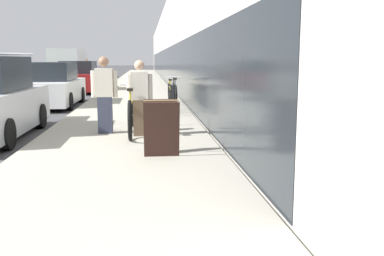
% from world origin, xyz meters
% --- Properties ---
extents(sidewalk_slab, '(3.46, 70.00, 0.15)m').
position_xyz_m(sidewalk_slab, '(4.83, 21.00, 0.07)').
color(sidewalk_slab, '#A39E8E').
rests_on(sidewalk_slab, ground).
extents(storefront_facade, '(10.01, 70.00, 5.21)m').
position_xyz_m(storefront_facade, '(11.60, 29.00, 2.60)').
color(storefront_facade, '#BCB7AD').
rests_on(storefront_facade, ground).
extents(tandem_bicycle, '(0.52, 2.55, 0.99)m').
position_xyz_m(tandem_bicycle, '(4.97, 2.79, 0.56)').
color(tandem_bicycle, black).
rests_on(tandem_bicycle, sidewalk_slab).
extents(person_rider, '(0.52, 0.20, 1.52)m').
position_xyz_m(person_rider, '(5.15, 2.48, 0.91)').
color(person_rider, brown).
rests_on(person_rider, sidewalk_slab).
extents(person_bystander, '(0.54, 0.21, 1.59)m').
position_xyz_m(person_bystander, '(4.42, 2.86, 0.94)').
color(person_bystander, '#33384C').
rests_on(person_bystander, sidewalk_slab).
extents(bike_rack_hoop, '(0.05, 0.60, 0.84)m').
position_xyz_m(bike_rack_hoop, '(6.03, 5.67, 0.66)').
color(bike_rack_hoop, black).
rests_on(bike_rack_hoop, sidewalk_slab).
extents(cruiser_bike_nearest, '(0.52, 1.82, 0.99)m').
position_xyz_m(cruiser_bike_nearest, '(6.15, 7.02, 0.56)').
color(cruiser_bike_nearest, black).
rests_on(cruiser_bike_nearest, sidewalk_slab).
extents(cruiser_bike_middle, '(0.52, 1.78, 0.86)m').
position_xyz_m(cruiser_bike_middle, '(6.13, 9.14, 0.51)').
color(cruiser_bike_middle, black).
rests_on(cruiser_bike_middle, sidewalk_slab).
extents(sandwich_board_sign, '(0.56, 0.56, 0.90)m').
position_xyz_m(sandwich_board_sign, '(5.51, 0.63, 0.60)').
color(sandwich_board_sign, '#331E19').
rests_on(sandwich_board_sign, sidewalk_slab).
extents(vintage_roadster_curbside, '(1.85, 4.58, 1.58)m').
position_xyz_m(vintage_roadster_curbside, '(1.91, 9.67, 0.71)').
color(vintage_roadster_curbside, white).
rests_on(vintage_roadster_curbside, ground).
extents(parked_sedan_far, '(1.93, 4.61, 1.59)m').
position_xyz_m(parked_sedan_far, '(1.88, 16.36, 0.72)').
color(parked_sedan_far, maroon).
rests_on(parked_sedan_far, ground).
extents(moving_truck, '(2.55, 7.28, 2.55)m').
position_xyz_m(moving_truck, '(-1.50, 33.38, 1.30)').
color(moving_truck, orange).
rests_on(moving_truck, ground).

